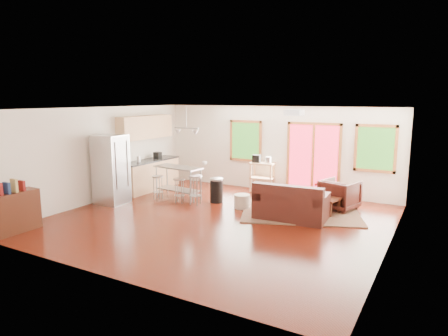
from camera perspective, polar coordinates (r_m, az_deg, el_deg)
The scene contains 28 objects.
floor at distance 9.50m, azimuth -0.90°, elevation -7.48°, with size 7.50×7.00×0.02m, color #390E06.
ceiling at distance 9.07m, azimuth -0.94°, elevation 8.52°, with size 7.50×7.00×0.02m, color white.
back_wall at distance 12.32m, azimuth 7.36°, elevation 2.72°, with size 7.50×0.02×2.60m, color white.
left_wall at distance 11.54m, azimuth -17.26°, elevation 1.86°, with size 0.02×7.00×2.60m, color white.
right_wall at distance 8.02m, azimuth 22.98°, elevation -1.92°, with size 0.02×7.00×2.60m, color white.
front_wall at distance 6.48m, azimuth -16.84°, elevation -4.24°, with size 7.50×0.02×2.60m, color white.
window_left at distance 12.66m, azimuth 3.09°, elevation 3.89°, with size 1.10×0.05×1.30m.
french_doors at distance 11.91m, azimuth 12.60°, elevation 1.34°, with size 1.60×0.05×2.10m.
window_right at distance 11.49m, azimuth 20.82°, elevation 2.63°, with size 1.10×0.05×1.30m.
rug at distance 10.28m, azimuth 10.85°, elevation -6.16°, with size 2.85×2.19×0.03m, color #50613E.
loveseat at distance 9.59m, azimuth 9.51°, elevation -5.22°, with size 1.71×1.04×0.88m.
coffee_table at distance 10.30m, azimuth 13.38°, elevation -4.20°, with size 1.18×0.87×0.43m.
armchair at distance 10.68m, azimuth 16.20°, elevation -3.47°, with size 0.83×0.78×0.86m, color black.
ottoman at distance 11.12m, azimuth 9.49°, elevation -4.03°, with size 0.53×0.53×0.35m, color black.
pouf at distance 10.46m, azimuth 2.58°, elevation -4.77°, with size 0.41×0.41×0.36m, color beige.
vase at distance 10.54m, azimuth 13.13°, elevation -3.06°, with size 0.21×0.21×0.30m.
cabinets at distance 12.63m, azimuth -10.72°, elevation 1.10°, with size 0.64×2.24×2.30m.
refrigerator at distance 11.19m, azimuth -15.80°, elevation -0.21°, with size 0.81×0.77×1.87m.
island at distance 11.51m, azimuth -6.56°, elevation -1.19°, with size 1.48×0.72×0.91m.
cup at distance 11.41m, azimuth -2.80°, elevation 0.78°, with size 0.14×0.11×0.14m, color white.
bar_stool_a at distance 11.43m, azimuth -9.43°, elevation -1.96°, with size 0.39×0.39×0.67m.
bar_stool_b at distance 10.97m, azimuth -6.40°, elevation -2.38°, with size 0.41×0.41×0.68m.
bar_stool_c at distance 10.74m, azimuth -4.15°, elevation -2.12°, with size 0.42×0.42×0.80m.
trash_can at distance 10.98m, azimuth -1.08°, elevation -3.18°, with size 0.43×0.43×0.67m.
kitchen_cart at distance 12.26m, azimuth 5.39°, elevation 0.20°, with size 0.79×0.57×1.12m.
bookshelf at distance 9.65m, azimuth -27.71°, elevation -5.48°, with size 0.39×0.99×1.17m.
ceiling_flush at distance 8.94m, azimuth 10.02°, elevation 7.83°, with size 0.35×0.35×0.12m, color white.
pendant_light at distance 11.39m, azimuth -5.39°, elevation 5.19°, with size 0.80×0.18×0.79m.
Camera 1 is at (4.58, -7.82, 2.85)m, focal length 32.00 mm.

